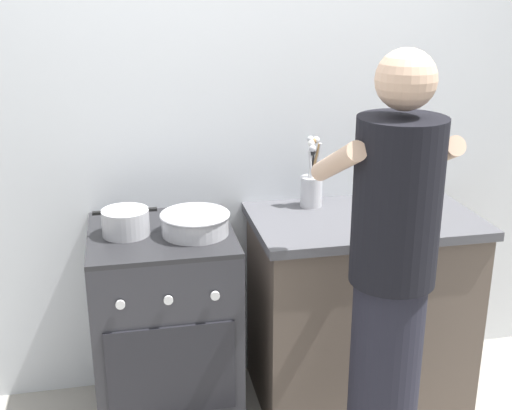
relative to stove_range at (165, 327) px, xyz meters
The scene contains 9 objects.
back_wall 1.03m from the stove_range, 32.64° to the left, with size 3.20×0.10×2.50m.
countertop 0.90m from the stove_range, ahead, with size 1.00×0.60×0.90m.
stove_range is the anchor object (origin of this frame).
pot 0.52m from the stove_range, behind, with size 0.26×0.19×0.11m.
mixing_bowl 0.52m from the stove_range, 18.75° to the right, with size 0.29×0.29×0.09m.
utensil_crock 0.92m from the stove_range, 15.28° to the left, with size 0.10×0.10×0.33m.
spice_bottle 1.11m from the stove_range, ahead, with size 0.04×0.04×0.08m.
oil_bottle 1.22m from the stove_range, ahead, with size 0.06×0.06×0.24m.
person 1.07m from the stove_range, 39.44° to the right, with size 0.41×0.50×1.70m.
Camera 1 is at (-0.49, -2.46, 1.92)m, focal length 46.74 mm.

